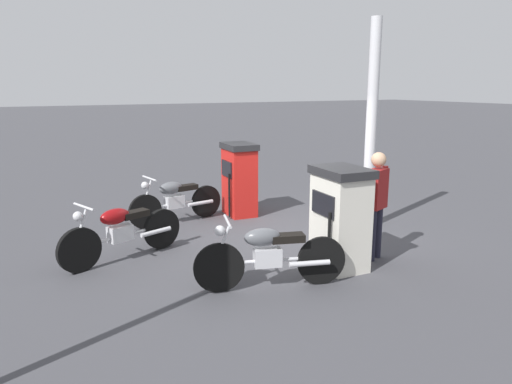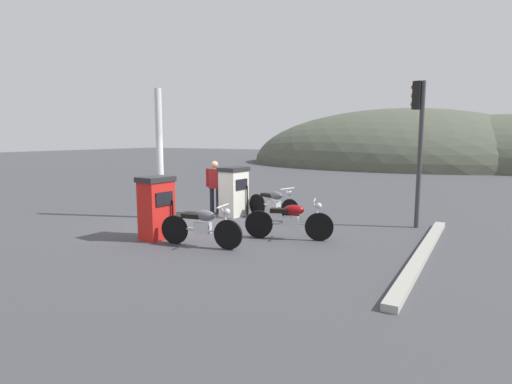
% 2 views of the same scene
% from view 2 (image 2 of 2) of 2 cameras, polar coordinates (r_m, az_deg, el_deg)
% --- Properties ---
extents(ground_plane, '(120.00, 120.00, 0.00)m').
position_cam_2_polar(ground_plane, '(11.40, -7.50, -4.67)').
color(ground_plane, '#424247').
extents(fuel_pump_near, '(0.66, 0.84, 1.49)m').
position_cam_2_polar(fuel_pump_near, '(10.04, -13.60, -2.08)').
color(fuel_pump_near, red).
rests_on(fuel_pump_near, ground).
extents(fuel_pump_far, '(0.72, 0.92, 1.50)m').
position_cam_2_polar(fuel_pump_far, '(12.63, -3.08, 0.11)').
color(fuel_pump_far, silver).
rests_on(fuel_pump_far, ground).
extents(motorcycle_near_pump, '(1.97, 0.56, 0.97)m').
position_cam_2_polar(motorcycle_near_pump, '(9.18, -7.51, -4.67)').
color(motorcycle_near_pump, black).
rests_on(motorcycle_near_pump, ground).
extents(motorcycle_far_pump, '(1.98, 0.81, 0.97)m').
position_cam_2_polar(motorcycle_far_pump, '(12.17, 2.48, -1.47)').
color(motorcycle_far_pump, black).
rests_on(motorcycle_far_pump, ground).
extents(motorcycle_extra, '(2.02, 0.84, 0.97)m').
position_cam_2_polar(motorcycle_extra, '(9.78, 4.70, -3.92)').
color(motorcycle_extra, black).
rests_on(motorcycle_extra, ground).
extents(attendant_person, '(0.56, 0.32, 1.67)m').
position_cam_2_polar(attendant_person, '(12.98, -5.72, 1.17)').
color(attendant_person, '#1E1E2D').
rests_on(attendant_person, ground).
extents(roadside_traffic_light, '(0.39, 0.27, 3.85)m').
position_cam_2_polar(roadside_traffic_light, '(11.69, 21.57, 8.12)').
color(roadside_traffic_light, '#38383A').
rests_on(roadside_traffic_light, ground).
extents(canopy_support_pole, '(0.40, 0.40, 3.81)m').
position_cam_2_polar(canopy_support_pole, '(12.52, -13.18, 4.75)').
color(canopy_support_pole, silver).
rests_on(canopy_support_pole, ground).
extents(road_edge_kerb, '(0.28, 6.40, 0.12)m').
position_cam_2_polar(road_edge_kerb, '(9.18, 22.12, -7.81)').
color(road_edge_kerb, '#9E9E93').
rests_on(road_edge_kerb, ground).
extents(distant_hill_main, '(32.46, 16.79, 8.39)m').
position_cam_2_polar(distant_hill_main, '(38.50, 31.40, 2.94)').
color(distant_hill_main, '#4C5142').
rests_on(distant_hill_main, ground).
extents(distant_hill_secondary, '(27.37, 21.71, 9.84)m').
position_cam_2_polar(distant_hill_secondary, '(39.73, 19.15, 3.75)').
color(distant_hill_secondary, '#4C5142').
rests_on(distant_hill_secondary, ground).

